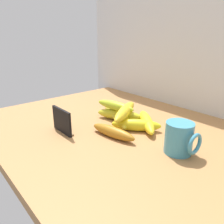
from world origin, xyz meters
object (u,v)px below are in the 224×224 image
Objects in this scene: banana_6 at (115,106)px; banana_7 at (125,111)px; banana_0 at (136,125)px; banana_4 at (111,110)px; banana_5 at (147,122)px; coffee_mug at (180,138)px; chalkboard_sign at (62,122)px; banana_1 at (119,115)px; banana_3 at (113,132)px; banana_2 at (124,120)px.

banana_6 reaches higher than banana_7.
banana_4 is at bearing 167.00° from banana_0.
banana_5 is (0.20, 5.22, -0.06)cm from banana_0.
banana_0 is at bearing 174.26° from coffee_mug.
banana_7 is at bearing -6.13° from banana_6.
chalkboard_sign is at bearing -82.16° from banana_4.
banana_1 reaches higher than banana_5.
banana_3 is at bearing 36.72° from chalkboard_sign.
coffee_mug is 0.55× the size of banana_6.
banana_0 is 0.82× the size of banana_5.
banana_0 is (-18.33, 1.84, -2.46)cm from coffee_mug.
banana_2 is 0.97× the size of banana_6.
coffee_mug reaches higher than banana_3.
banana_2 is (-7.05, 0.82, -0.34)cm from banana_0.
banana_3 is 1.00× the size of banana_6.
banana_4 is at bearing -177.10° from banana_5.
banana_1 is 1.08× the size of banana_2.
chalkboard_sign is at bearing -151.59° from coffee_mug.
chalkboard_sign is at bearing -121.39° from banana_5.
banana_2 is 0.97× the size of banana_3.
coffee_mug is (33.50, 18.13, 0.66)cm from chalkboard_sign.
coffee_mug is 0.44× the size of banana_7.
banana_6 is (-12.07, 1.03, 3.79)cm from banana_0.
banana_1 is (-29.53, 4.25, -2.42)cm from coffee_mug.
chalkboard_sign is 1.19× the size of coffee_mug.
banana_3 is (10.17, -11.82, -0.29)cm from banana_1.
banana_0 is at bearing -92.17° from banana_5.
chalkboard_sign is 38.10cm from coffee_mug.
banana_3 is at bearing -43.42° from banana_6.
banana_1 reaches higher than banana_4.
banana_4 is (-11.46, 3.46, 0.09)cm from banana_2.
banana_2 is 11.88cm from banana_3.
banana_1 reaches higher than banana_3.
banana_6 is (-30.41, 2.87, 1.33)cm from coffee_mug.
banana_6 is (-0.88, -1.37, 3.75)cm from banana_1.
banana_6 reaches higher than banana_3.
banana_0 reaches higher than banana_3.
banana_0 is 12.70cm from banana_6.
banana_0 is at bearing -3.61° from banana_7.
banana_2 is at bearing 157.48° from banana_7.
banana_5 reaches higher than banana_4.
banana_6 is (-12.27, -4.19, 3.86)cm from banana_5.
chalkboard_sign is 24.56cm from banana_4.
banana_1 is 7.56cm from banana_4.
banana_6 is at bearing 136.58° from banana_3.
banana_2 is at bearing 174.02° from coffee_mug.
banana_7 reaches higher than banana_4.
banana_6 is (-11.04, 10.45, 4.04)cm from banana_3.
banana_5 is 1.22× the size of banana_6.
banana_1 is 15.59cm from banana_3.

